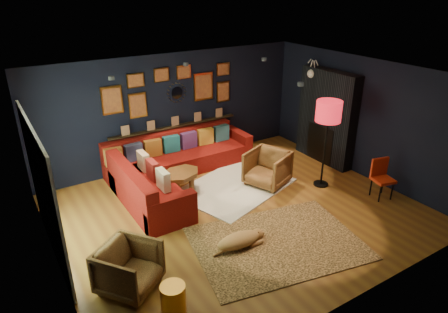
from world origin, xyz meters
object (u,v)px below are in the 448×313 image
sectional (168,169)px  coffee_table (181,176)px  orange_chair (381,175)px  armchair_right (267,167)px  gold_stool (173,299)px  floor_lamp (328,115)px  dog (239,238)px  pouf (161,206)px  armchair_left (129,266)px

sectional → coffee_table: size_ratio=3.28×
coffee_table → orange_chair: size_ratio=1.28×
armchair_right → coffee_table: bearing=-132.5°
gold_stool → floor_lamp: (4.25, 1.58, 1.38)m
orange_chair → dog: 3.40m
pouf → armchair_right: armchair_right is taller
gold_stool → dog: size_ratio=0.40×
armchair_right → gold_stool: size_ratio=1.96×
coffee_table → orange_chair: bearing=-33.9°
armchair_right → floor_lamp: (0.97, -0.65, 1.17)m
coffee_table → floor_lamp: floor_lamp is taller
pouf → dog: bearing=-66.8°
gold_stool → floor_lamp: bearing=20.4°
pouf → armchair_left: size_ratio=0.64×
pouf → gold_stool: (-0.84, -2.28, 0.02)m
armchair_left → armchair_right: size_ratio=0.93×
armchair_right → orange_chair: (1.62, -1.62, 0.06)m
orange_chair → floor_lamp: (-0.65, 0.97, 1.11)m
pouf → floor_lamp: floor_lamp is taller
coffee_table → armchair_right: armchair_right is taller
armchair_right → floor_lamp: 1.66m
coffee_table → orange_chair: 4.05m
coffee_table → sectional: bearing=91.4°
sectional → floor_lamp: (2.73, -1.86, 1.27)m
coffee_table → dog: coffee_table is taller
armchair_left → gold_stool: bearing=-102.0°
armchair_left → gold_stool: size_ratio=1.84×
sectional → armchair_left: 3.29m
armchair_left → armchair_right: 3.91m
sectional → orange_chair: bearing=-39.9°
orange_chair → floor_lamp: bearing=137.7°
armchair_left → orange_chair: size_ratio=0.96×
sectional → orange_chair: sectional is taller
pouf → floor_lamp: 3.76m
armchair_left → dog: armchair_left is taller
sectional → armchair_right: 2.13m
orange_chair → gold_stool: bearing=-159.0°
pouf → coffee_table: bearing=39.9°
sectional → pouf: 1.35m
coffee_table → orange_chair: (3.37, -2.26, 0.09)m
coffee_table → gold_stool: bearing=-118.2°
armchair_right → dog: size_ratio=0.78×
coffee_table → armchair_left: size_ratio=1.33×
armchair_right → orange_chair: armchair_right is taller
coffee_table → floor_lamp: bearing=-25.3°
orange_chair → dog: orange_chair is taller
orange_chair → dog: bearing=-167.6°
dog → armchair_right: bearing=43.6°
pouf → dog: size_ratio=0.47×
coffee_table → floor_lamp: size_ratio=0.55×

